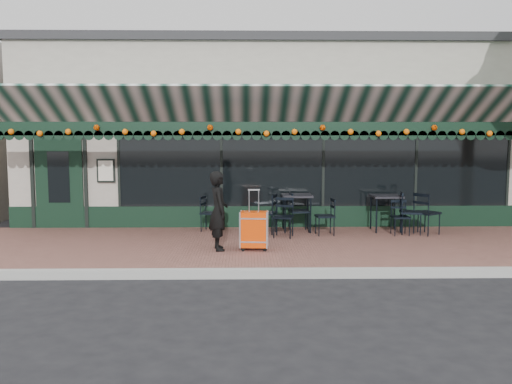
{
  "coord_description": "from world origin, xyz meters",
  "views": [
    {
      "loc": [
        -0.43,
        -8.74,
        2.33
      ],
      "look_at": [
        -0.23,
        1.6,
        1.24
      ],
      "focal_mm": 38.0,
      "sensor_mm": 36.0,
      "label": 1
    }
  ],
  "objects_px": {
    "woman": "(219,211)",
    "chair_a_left": "(325,216)",
    "chair_a_right": "(411,213)",
    "chair_solo": "(210,213)",
    "suitcase": "(254,230)",
    "chair_a_front": "(400,218)",
    "chair_b_left": "(266,213)",
    "chair_a_extra": "(427,213)",
    "chair_b_front": "(283,217)",
    "cafe_table_b": "(297,198)",
    "chair_b_right": "(299,212)",
    "cafe_table_a": "(386,199)"
  },
  "relations": [
    {
      "from": "suitcase",
      "to": "chair_solo",
      "type": "height_order",
      "value": "suitcase"
    },
    {
      "from": "chair_b_right",
      "to": "chair_a_right",
      "type": "bearing_deg",
      "value": -103.32
    },
    {
      "from": "cafe_table_b",
      "to": "chair_a_left",
      "type": "xyz_separation_m",
      "value": [
        0.57,
        -0.49,
        -0.35
      ]
    },
    {
      "from": "chair_a_left",
      "to": "chair_b_left",
      "type": "xyz_separation_m",
      "value": [
        -1.29,
        0.2,
        0.04
      ]
    },
    {
      "from": "woman",
      "to": "cafe_table_b",
      "type": "relative_size",
      "value": 1.79
    },
    {
      "from": "chair_a_extra",
      "to": "chair_solo",
      "type": "xyz_separation_m",
      "value": [
        -4.79,
        0.5,
        -0.06
      ]
    },
    {
      "from": "woman",
      "to": "cafe_table_a",
      "type": "xyz_separation_m",
      "value": [
        3.7,
        1.98,
        -0.01
      ]
    },
    {
      "from": "cafe_table_b",
      "to": "chair_solo",
      "type": "xyz_separation_m",
      "value": [
        -1.97,
        0.03,
        -0.35
      ]
    },
    {
      "from": "cafe_table_b",
      "to": "chair_b_left",
      "type": "distance_m",
      "value": 0.83
    },
    {
      "from": "chair_a_left",
      "to": "chair_a_extra",
      "type": "relative_size",
      "value": 0.86
    },
    {
      "from": "suitcase",
      "to": "chair_b_right",
      "type": "distance_m",
      "value": 2.27
    },
    {
      "from": "woman",
      "to": "chair_a_left",
      "type": "height_order",
      "value": "woman"
    },
    {
      "from": "woman",
      "to": "chair_a_left",
      "type": "relative_size",
      "value": 1.85
    },
    {
      "from": "chair_a_front",
      "to": "chair_b_left",
      "type": "bearing_deg",
      "value": 174.87
    },
    {
      "from": "cafe_table_b",
      "to": "chair_a_left",
      "type": "bearing_deg",
      "value": -40.43
    },
    {
      "from": "cafe_table_a",
      "to": "chair_solo",
      "type": "bearing_deg",
      "value": 179.15
    },
    {
      "from": "chair_a_extra",
      "to": "cafe_table_b",
      "type": "bearing_deg",
      "value": 46.64
    },
    {
      "from": "chair_a_front",
      "to": "chair_b_left",
      "type": "xyz_separation_m",
      "value": [
        -2.93,
        0.25,
        0.06
      ]
    },
    {
      "from": "chair_a_left",
      "to": "chair_b_right",
      "type": "relative_size",
      "value": 0.9
    },
    {
      "from": "suitcase",
      "to": "chair_b_front",
      "type": "relative_size",
      "value": 1.35
    },
    {
      "from": "chair_b_right",
      "to": "chair_b_front",
      "type": "bearing_deg",
      "value": 144.1
    },
    {
      "from": "woman",
      "to": "cafe_table_a",
      "type": "distance_m",
      "value": 4.2
    },
    {
      "from": "chair_solo",
      "to": "chair_a_front",
      "type": "bearing_deg",
      "value": -82.4
    },
    {
      "from": "chair_a_right",
      "to": "chair_solo",
      "type": "height_order",
      "value": "chair_a_right"
    },
    {
      "from": "woman",
      "to": "chair_a_right",
      "type": "height_order",
      "value": "woman"
    },
    {
      "from": "chair_a_extra",
      "to": "woman",
      "type": "bearing_deg",
      "value": 75.03
    },
    {
      "from": "cafe_table_a",
      "to": "chair_a_extra",
      "type": "xyz_separation_m",
      "value": [
        0.79,
        -0.44,
        -0.27
      ]
    },
    {
      "from": "cafe_table_b",
      "to": "chair_a_left",
      "type": "height_order",
      "value": "cafe_table_b"
    },
    {
      "from": "cafe_table_b",
      "to": "cafe_table_a",
      "type": "bearing_deg",
      "value": -0.88
    },
    {
      "from": "woman",
      "to": "chair_a_front",
      "type": "xyz_separation_m",
      "value": [
        3.9,
        1.48,
        -0.37
      ]
    },
    {
      "from": "chair_a_extra",
      "to": "chair_b_front",
      "type": "height_order",
      "value": "chair_a_extra"
    },
    {
      "from": "chair_a_left",
      "to": "chair_a_front",
      "type": "bearing_deg",
      "value": 83.39
    },
    {
      "from": "cafe_table_b",
      "to": "chair_a_right",
      "type": "distance_m",
      "value": 2.53
    },
    {
      "from": "chair_b_left",
      "to": "woman",
      "type": "bearing_deg",
      "value": -13.15
    },
    {
      "from": "cafe_table_b",
      "to": "chair_b_right",
      "type": "distance_m",
      "value": 0.31
    },
    {
      "from": "cafe_table_a",
      "to": "chair_a_left",
      "type": "relative_size",
      "value": 1.01
    },
    {
      "from": "chair_a_right",
      "to": "chair_b_left",
      "type": "distance_m",
      "value": 3.2
    },
    {
      "from": "woman",
      "to": "chair_a_left",
      "type": "bearing_deg",
      "value": -67.97
    },
    {
      "from": "cafe_table_b",
      "to": "chair_a_extra",
      "type": "relative_size",
      "value": 0.89
    },
    {
      "from": "chair_a_left",
      "to": "chair_a_front",
      "type": "distance_m",
      "value": 1.65
    },
    {
      "from": "chair_a_front",
      "to": "chair_a_extra",
      "type": "xyz_separation_m",
      "value": [
        0.6,
        0.07,
        0.08
      ]
    },
    {
      "from": "chair_a_left",
      "to": "chair_b_left",
      "type": "distance_m",
      "value": 1.3
    },
    {
      "from": "chair_b_right",
      "to": "cafe_table_b",
      "type": "bearing_deg",
      "value": 38.27
    },
    {
      "from": "suitcase",
      "to": "chair_a_left",
      "type": "relative_size",
      "value": 1.43
    },
    {
      "from": "chair_a_front",
      "to": "chair_solo",
      "type": "bearing_deg",
      "value": 171.97
    },
    {
      "from": "chair_a_extra",
      "to": "chair_a_front",
      "type": "bearing_deg",
      "value": 62.37
    },
    {
      "from": "suitcase",
      "to": "chair_a_right",
      "type": "bearing_deg",
      "value": 30.29
    },
    {
      "from": "chair_a_extra",
      "to": "suitcase",
      "type": "bearing_deg",
      "value": 78.66
    },
    {
      "from": "chair_a_right",
      "to": "woman",
      "type": "bearing_deg",
      "value": 121.2
    },
    {
      "from": "chair_a_extra",
      "to": "chair_b_left",
      "type": "xyz_separation_m",
      "value": [
        -3.54,
        0.18,
        -0.02
      ]
    }
  ]
}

